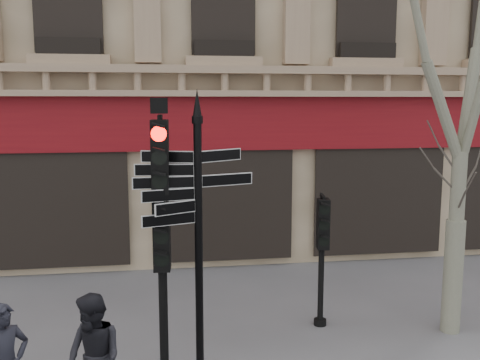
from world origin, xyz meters
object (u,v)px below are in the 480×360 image
Objects in this scene: traffic_signal_secondary at (322,238)px; plane_tree at (469,14)px; fingerpost at (198,188)px; pedestrian_b at (94,359)px; traffic_signal_main at (161,205)px.

plane_tree reaches higher than traffic_signal_secondary.
fingerpost is 5.40m from plane_tree.
fingerpost is 2.53× the size of pedestrian_b.
fingerpost is 2.64m from pedestrian_b.
pedestrian_b is at bearing -138.28° from traffic_signal_secondary.
traffic_signal_secondary is at bearing 81.26° from pedestrian_b.
fingerpost is at bearing -137.69° from traffic_signal_secondary.
traffic_signal_main reaches higher than traffic_signal_secondary.
traffic_signal_main is at bearing 161.47° from fingerpost.
pedestrian_b is at bearing -127.78° from traffic_signal_main.
plane_tree is at bearing 4.62° from fingerpost.
fingerpost is at bearing -7.19° from traffic_signal_main.
fingerpost is 0.59m from traffic_signal_main.
plane_tree is (2.25, -0.60, 3.89)m from traffic_signal_secondary.
traffic_signal_secondary is at bearing 31.06° from traffic_signal_main.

